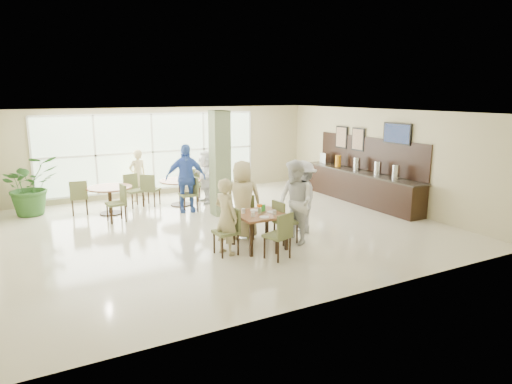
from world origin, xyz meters
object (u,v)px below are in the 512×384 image
teen_standing (303,197)px  potted_plant (30,185)px  round_table_left (110,193)px  adult_b (206,177)px  main_table (259,217)px  teen_left (226,217)px  adult_a (186,178)px  buffet_counter (361,184)px  adult_standing (138,175)px  teen_far (242,200)px  teen_right (295,202)px  round_table_right (180,185)px

teen_standing → potted_plant: bearing=-109.8°
round_table_left → teen_standing: bearing=-46.7°
adult_b → main_table: bearing=-0.5°
main_table → potted_plant: size_ratio=0.62×
adult_b → potted_plant: bearing=-94.2°
teen_left → adult_b: (1.36, 4.42, -0.01)m
adult_a → buffet_counter: bearing=-4.8°
main_table → adult_a: (-0.33, 3.64, 0.28)m
main_table → round_table_left: bearing=117.1°
adult_b → adult_standing: adult_standing is taller
teen_far → adult_a: bearing=-65.5°
main_table → round_table_left: size_ratio=0.83×
teen_standing → adult_a: adult_a is taller
teen_far → adult_b: size_ratio=1.14×
round_table_left → buffet_counter: bearing=-17.5°
round_table_left → adult_a: 2.09m
round_table_left → adult_b: size_ratio=0.76×
adult_b → round_table_left: bearing=-83.0°
adult_b → adult_a: bearing=-43.2°
round_table_left → buffet_counter: size_ratio=0.25×
potted_plant → teen_left: bearing=-57.9°
round_table_left → buffet_counter: (6.93, -2.19, -0.04)m
potted_plant → teen_left: (3.35, -5.34, -0.02)m
teen_right → adult_b: size_ratio=1.17×
round_table_right → teen_standing: (1.65, -3.95, 0.26)m
teen_left → adult_standing: adult_standing is taller
teen_right → adult_b: teen_right is taller
potted_plant → teen_standing: bearing=-41.0°
teen_far → adult_standing: teen_far is taller
adult_standing → teen_left: bearing=76.5°
teen_standing → adult_a: (-1.76, 3.16, 0.09)m
teen_left → teen_standing: 2.28m
round_table_right → teen_right: bearing=-77.1°
buffet_counter → adult_standing: (-5.86, 3.34, 0.24)m
round_table_left → teen_far: bearing=-58.6°
potted_plant → teen_right: teen_right is taller
round_table_right → adult_standing: 1.47m
potted_plant → teen_right: size_ratio=0.88×
teen_right → adult_standing: size_ratio=1.16×
buffet_counter → adult_b: bearing=151.9°
teen_standing → adult_b: size_ratio=1.09×
round_table_left → round_table_right: bearing=1.3°
buffet_counter → adult_a: buffet_counter is taller
round_table_right → adult_b: adult_b is taller
round_table_right → teen_right: 4.67m
round_table_right → adult_a: bearing=-97.6°
main_table → teen_far: size_ratio=0.56×
potted_plant → teen_right: bearing=-47.6°
teen_far → adult_standing: (-1.16, 4.78, -0.10)m
teen_right → adult_a: (-1.15, 3.75, 0.03)m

